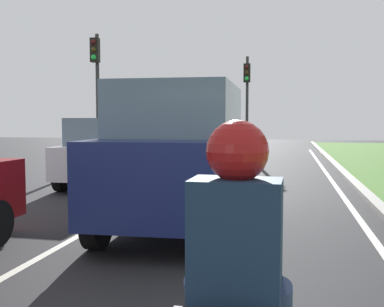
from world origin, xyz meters
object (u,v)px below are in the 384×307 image
(car_suv_ahead, at_px, (182,155))
(car_hatchback_far, at_px, (109,152))
(traffic_light_far_median, at_px, (247,90))
(rider_person, at_px, (237,242))
(traffic_light_overhead_left, at_px, (96,76))

(car_suv_ahead, bearing_deg, car_hatchback_far, 123.04)
(car_suv_ahead, bearing_deg, traffic_light_far_median, 89.69)
(rider_person, height_order, traffic_light_overhead_left, traffic_light_overhead_left)
(car_hatchback_far, height_order, traffic_light_overhead_left, traffic_light_overhead_left)
(rider_person, xyz_separation_m, traffic_light_far_median, (-1.77, 21.08, 2.01))
(rider_person, distance_m, traffic_light_far_median, 21.25)
(car_suv_ahead, xyz_separation_m, car_hatchback_far, (-2.93, 4.26, -0.28))
(traffic_light_overhead_left, bearing_deg, rider_person, -64.87)
(rider_person, xyz_separation_m, traffic_light_overhead_left, (-6.91, 14.72, 2.20))
(car_suv_ahead, distance_m, rider_person, 5.47)
(car_hatchback_far, relative_size, traffic_light_overhead_left, 0.75)
(car_suv_ahead, xyz_separation_m, traffic_light_far_median, (-0.32, 15.81, 2.04))
(car_hatchback_far, height_order, traffic_light_far_median, traffic_light_far_median)
(traffic_light_overhead_left, relative_size, traffic_light_far_median, 1.03)
(car_hatchback_far, xyz_separation_m, traffic_light_overhead_left, (-2.53, 5.18, 2.51))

